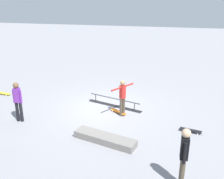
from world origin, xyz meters
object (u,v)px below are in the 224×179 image
at_px(grind_rail, 114,103).
at_px(skater_main, 123,95).
at_px(skateboard_main, 118,112).
at_px(bystander_purple_shirt, 18,100).
at_px(bystander_black_shirt, 184,155).
at_px(loose_skateboard_black, 191,130).
at_px(loose_skateboard_yellow, 4,93).
at_px(skate_ledge, 105,139).

height_order(grind_rail, skater_main, skater_main).
bearing_deg(grind_rail, skateboard_main, 132.48).
bearing_deg(grind_rail, bystander_purple_shirt, 51.15).
xyz_separation_m(grind_rail, bystander_black_shirt, (-2.85, 4.79, 0.82)).
height_order(bystander_black_shirt, loose_skateboard_black, bystander_black_shirt).
bearing_deg(loose_skateboard_black, bystander_purple_shirt, 17.12).
xyz_separation_m(skater_main, bystander_black_shirt, (-2.32, 3.92, 0.08)).
relative_size(skateboard_main, bystander_purple_shirt, 0.47).
bearing_deg(bystander_black_shirt, loose_skateboard_black, 171.22).
xyz_separation_m(loose_skateboard_black, loose_skateboard_yellow, (9.14, -1.91, 0.00)).
bearing_deg(bystander_black_shirt, skateboard_main, -148.81).
xyz_separation_m(skateboard_main, bystander_black_shirt, (-2.52, 4.09, 0.92)).
distance_m(grind_rail, skate_ledge, 3.09).
bearing_deg(grind_rail, skater_main, 139.04).
bearing_deg(loose_skateboard_black, loose_skateboard_yellow, 0.69).
bearing_deg(skate_ledge, grind_rail, -84.31).
bearing_deg(skate_ledge, skater_main, -95.72).
relative_size(skate_ledge, bystander_purple_shirt, 1.36).
relative_size(grind_rail, loose_skateboard_yellow, 3.24).
bearing_deg(skater_main, skate_ledge, -151.76).
bearing_deg(bystander_purple_shirt, skate_ledge, 163.91).
relative_size(skater_main, loose_skateboard_yellow, 1.91).
distance_m(grind_rail, skateboard_main, 0.78).
relative_size(bystander_purple_shirt, loose_skateboard_black, 2.02).
xyz_separation_m(bystander_purple_shirt, loose_skateboard_black, (-6.74, -0.55, -0.87)).
relative_size(grind_rail, skate_ledge, 1.17).
bearing_deg(skater_main, loose_skateboard_yellow, 114.63).
bearing_deg(grind_rail, bystander_black_shirt, 138.43).
xyz_separation_m(skate_ledge, loose_skateboard_black, (-2.99, -1.35, -0.05)).
height_order(skateboard_main, loose_skateboard_yellow, same).
bearing_deg(skate_ledge, bystander_purple_shirt, -12.06).
distance_m(skate_ledge, skater_main, 2.35).
bearing_deg(loose_skateboard_yellow, skater_main, 0.67).
xyz_separation_m(skater_main, loose_skateboard_yellow, (6.37, -1.05, -0.84)).
relative_size(skater_main, loose_skateboard_black, 1.91).
height_order(skate_ledge, bystander_black_shirt, bystander_black_shirt).
height_order(grind_rail, bystander_black_shirt, bystander_black_shirt).
distance_m(grind_rail, skater_main, 1.25).
relative_size(grind_rail, bystander_purple_shirt, 1.60).
bearing_deg(loose_skateboard_yellow, loose_skateboard_black, -1.79).
relative_size(skate_ledge, loose_skateboard_black, 2.75).
bearing_deg(loose_skateboard_yellow, skate_ledge, -17.88).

